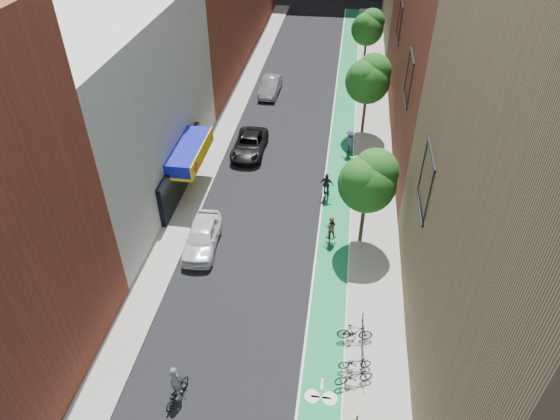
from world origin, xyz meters
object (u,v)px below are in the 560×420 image
at_px(parked_car_white, 202,237).
at_px(cyclist_lane_mid, 326,190).
at_px(parked_car_silver, 270,86).
at_px(parked_car_black, 249,145).
at_px(cyclist_lane_far, 349,144).
at_px(cyclist_lead, 176,388).
at_px(cyclist_lane_near, 330,232).

xyz_separation_m(parked_car_white, cyclist_lane_mid, (7.13, 6.04, -0.06)).
bearing_deg(parked_car_silver, cyclist_lane_mid, -66.90).
bearing_deg(parked_car_white, parked_car_black, 82.66).
relative_size(parked_car_white, cyclist_lane_mid, 2.34).
xyz_separation_m(cyclist_lane_mid, cyclist_lane_far, (1.37, 6.15, 0.23)).
bearing_deg(parked_car_white, cyclist_lead, -84.98).
bearing_deg(parked_car_black, cyclist_lane_mid, -40.06).
xyz_separation_m(parked_car_black, cyclist_lane_near, (6.91, -9.84, 0.07)).
distance_m(parked_car_white, cyclist_lane_far, 14.86).
bearing_deg(cyclist_lane_near, cyclist_lead, 61.14).
xyz_separation_m(parked_car_black, cyclist_lane_mid, (6.37, -5.35, 0.02)).
distance_m(cyclist_lane_mid, cyclist_lane_far, 6.31).
height_order(parked_car_white, cyclist_lane_near, cyclist_lane_near).
bearing_deg(parked_car_white, cyclist_lane_far, 51.56).
bearing_deg(parked_car_black, cyclist_lane_far, 5.85).
relative_size(parked_car_black, cyclist_lane_near, 2.69).
height_order(cyclist_lane_near, cyclist_lane_far, cyclist_lane_far).
bearing_deg(cyclist_lane_far, parked_car_white, 58.38).
relative_size(parked_car_black, cyclist_lead, 2.48).
distance_m(parked_car_black, cyclist_lane_near, 12.03).
distance_m(parked_car_silver, cyclist_lane_near, 22.03).
xyz_separation_m(parked_car_white, cyclist_lead, (1.52, -10.09, -0.10)).
relative_size(cyclist_lane_mid, cyclist_lane_far, 0.95).
bearing_deg(parked_car_silver, cyclist_lead, -86.85).
height_order(parked_car_black, cyclist_lane_mid, cyclist_lane_mid).
xyz_separation_m(parked_car_silver, cyclist_lead, (0.82, -32.54, -0.08)).
bearing_deg(parked_car_silver, parked_car_black, -88.00).
bearing_deg(parked_car_white, cyclist_lane_near, 7.88).
height_order(parked_car_black, cyclist_lane_near, cyclist_lane_near).
distance_m(parked_car_white, cyclist_lane_near, 7.82).
bearing_deg(cyclist_lane_near, parked_car_white, 10.40).
bearing_deg(parked_car_black, cyclist_lane_near, -54.96).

